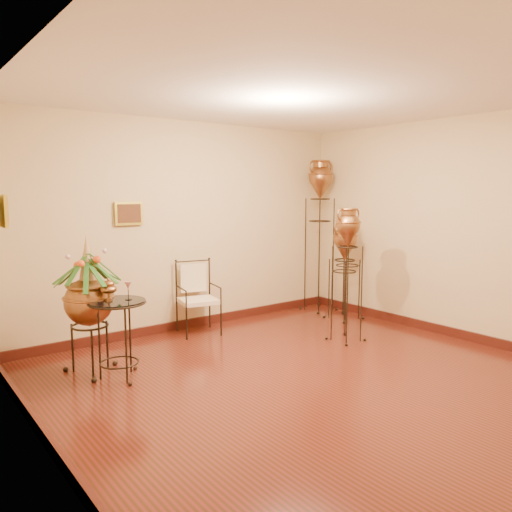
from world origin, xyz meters
TOP-DOWN VIEW (x-y plane):
  - ground at (0.00, 0.00)m, footprint 5.00×5.00m
  - room_shell at (-0.01, 0.01)m, footprint 5.02×5.02m
  - amphora_tall at (2.15, 2.15)m, footprint 0.59×0.59m
  - amphora_mid at (1.26, 0.75)m, footprint 0.47×0.47m
  - amphora_short at (2.05, 1.52)m, footprint 0.53×0.53m
  - planter_urn at (-1.69, 1.57)m, footprint 0.98×0.98m
  - armchair at (-0.05, 2.15)m, footprint 0.63×0.61m
  - side_table at (-1.52, 1.25)m, footprint 0.67×0.67m

SIDE VIEW (x-z plane):
  - ground at x=0.00m, z-range 0.00..0.00m
  - side_table at x=-1.52m, z-range -0.09..0.92m
  - armchair at x=-0.05m, z-range 0.00..0.96m
  - amphora_short at x=2.05m, z-range 0.00..1.46m
  - planter_urn at x=-1.69m, z-range 0.09..1.55m
  - amphora_mid at x=1.26m, z-range 0.01..1.70m
  - amphora_tall at x=2.15m, z-range 0.03..2.40m
  - room_shell at x=-0.01m, z-range 0.33..3.14m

